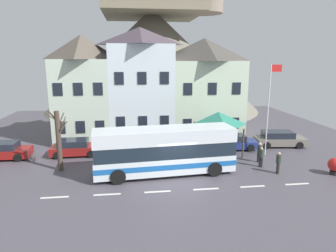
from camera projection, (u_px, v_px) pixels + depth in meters
ground_plane at (178, 182)px, 19.90m from camera, size 40.00×60.00×0.07m
townhouse_00 at (84, 88)px, 29.71m from camera, size 5.14×6.52×10.07m
townhouse_01 at (141, 84)px, 30.01m from camera, size 6.02×5.85×10.79m
townhouse_02 at (204, 88)px, 31.38m from camera, size 6.90×6.82×9.85m
hilltop_castle at (153, 53)px, 47.51m from camera, size 33.01×33.01×22.68m
transit_bus at (164, 151)px, 20.96m from camera, size 9.80×3.24×3.23m
bus_shelter at (218, 119)px, 25.45m from camera, size 3.60×3.60×3.53m
parked_car_00 at (279, 139)px, 27.86m from camera, size 4.61×2.41×1.39m
parked_car_01 at (4, 151)px, 24.35m from camera, size 3.84×2.04×1.35m
parked_car_02 at (232, 142)px, 26.87m from camera, size 4.10×1.94×1.31m
parked_car_03 at (75, 148)px, 25.22m from camera, size 3.99×2.05×1.33m
pedestrian_00 at (215, 150)px, 23.59m from camera, size 0.31×0.31×1.58m
pedestrian_01 at (261, 156)px, 22.45m from camera, size 0.32×0.32×1.52m
pedestrian_02 at (260, 151)px, 23.47m from camera, size 0.33×0.33×1.56m
pedestrian_03 at (279, 162)px, 21.18m from camera, size 0.35×0.39×1.54m
public_bench at (205, 140)px, 28.19m from camera, size 1.77×0.48×0.87m
flagpole at (269, 104)px, 24.53m from camera, size 0.95×0.10×7.47m
harbour_buoy at (335, 165)px, 21.00m from camera, size 0.95×0.95×1.20m
bare_tree_00 at (59, 140)px, 21.47m from camera, size 1.36×1.18×4.33m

